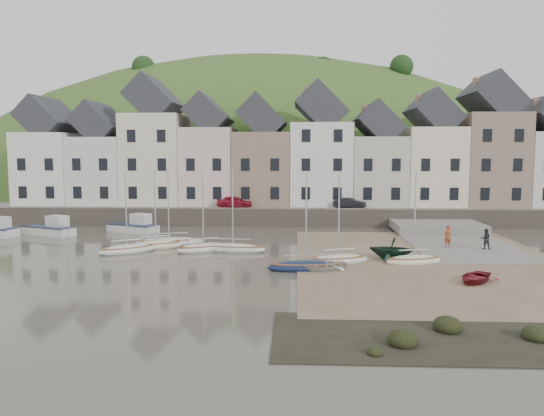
{
  "coord_description": "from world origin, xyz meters",
  "views": [
    {
      "loc": [
        1.95,
        -36.09,
        7.43
      ],
      "look_at": [
        0.0,
        6.0,
        3.0
      ],
      "focal_mm": 35.37,
      "sensor_mm": 36.0,
      "label": 1
    }
  ],
  "objects_px": {
    "car_left": "(235,202)",
    "car_right": "(350,203)",
    "person_red": "(448,236)",
    "rowboat_white": "(322,265)",
    "sailboat_0": "(169,242)",
    "person_dark": "(486,239)",
    "rowboat_red": "(475,277)",
    "rowboat_green": "(391,248)"
  },
  "relations": [
    {
      "from": "person_red",
      "to": "car_right",
      "type": "xyz_separation_m",
      "value": [
        -6.13,
        14.17,
        1.19
      ]
    },
    {
      "from": "sailboat_0",
      "to": "person_dark",
      "type": "height_order",
      "value": "sailboat_0"
    },
    {
      "from": "car_left",
      "to": "rowboat_red",
      "type": "bearing_deg",
      "value": -141.94
    },
    {
      "from": "car_left",
      "to": "person_red",
      "type": "bearing_deg",
      "value": -123.18
    },
    {
      "from": "rowboat_green",
      "to": "car_left",
      "type": "relative_size",
      "value": 0.81
    },
    {
      "from": "rowboat_red",
      "to": "car_right",
      "type": "distance_m",
      "value": 25.81
    },
    {
      "from": "rowboat_white",
      "to": "rowboat_green",
      "type": "height_order",
      "value": "rowboat_green"
    },
    {
      "from": "sailboat_0",
      "to": "rowboat_white",
      "type": "bearing_deg",
      "value": -36.73
    },
    {
      "from": "rowboat_white",
      "to": "car_right",
      "type": "bearing_deg",
      "value": 150.46
    },
    {
      "from": "car_left",
      "to": "car_right",
      "type": "bearing_deg",
      "value": -85.19
    },
    {
      "from": "rowboat_white",
      "to": "rowboat_red",
      "type": "xyz_separation_m",
      "value": [
        8.51,
        -2.85,
        -0.02
      ]
    },
    {
      "from": "rowboat_green",
      "to": "car_left",
      "type": "bearing_deg",
      "value": -133.34
    },
    {
      "from": "sailboat_0",
      "to": "rowboat_green",
      "type": "bearing_deg",
      "value": -17.75
    },
    {
      "from": "sailboat_0",
      "to": "car_left",
      "type": "relative_size",
      "value": 1.72
    },
    {
      "from": "sailboat_0",
      "to": "rowboat_red",
      "type": "bearing_deg",
      "value": -29.85
    },
    {
      "from": "rowboat_white",
      "to": "person_red",
      "type": "relative_size",
      "value": 1.84
    },
    {
      "from": "rowboat_white",
      "to": "person_dark",
      "type": "bearing_deg",
      "value": 101.09
    },
    {
      "from": "sailboat_0",
      "to": "person_red",
      "type": "height_order",
      "value": "sailboat_0"
    },
    {
      "from": "sailboat_0",
      "to": "rowboat_red",
      "type": "relative_size",
      "value": 2.17
    },
    {
      "from": "rowboat_green",
      "to": "rowboat_red",
      "type": "relative_size",
      "value": 1.02
    },
    {
      "from": "person_dark",
      "to": "car_left",
      "type": "distance_m",
      "value": 25.63
    },
    {
      "from": "car_right",
      "to": "rowboat_red",
      "type": "bearing_deg",
      "value": -152.19
    },
    {
      "from": "person_red",
      "to": "car_left",
      "type": "distance_m",
      "value": 23.06
    },
    {
      "from": "person_red",
      "to": "rowboat_white",
      "type": "bearing_deg",
      "value": 16.01
    },
    {
      "from": "rowboat_red",
      "to": "person_dark",
      "type": "xyz_separation_m",
      "value": [
        4.15,
        10.38,
        0.53
      ]
    },
    {
      "from": "rowboat_white",
      "to": "car_right",
      "type": "xyz_separation_m",
      "value": [
        3.92,
        22.49,
        1.77
      ]
    },
    {
      "from": "rowboat_red",
      "to": "rowboat_green",
      "type": "bearing_deg",
      "value": 158.15
    },
    {
      "from": "rowboat_white",
      "to": "person_red",
      "type": "height_order",
      "value": "person_red"
    },
    {
      "from": "car_right",
      "to": "car_left",
      "type": "bearing_deg",
      "value": 107.54
    },
    {
      "from": "car_left",
      "to": "car_right",
      "type": "relative_size",
      "value": 1.11
    },
    {
      "from": "person_red",
      "to": "person_dark",
      "type": "distance_m",
      "value": 2.73
    },
    {
      "from": "person_red",
      "to": "sailboat_0",
      "type": "bearing_deg",
      "value": -24.92
    },
    {
      "from": "rowboat_green",
      "to": "person_red",
      "type": "relative_size",
      "value": 1.76
    },
    {
      "from": "sailboat_0",
      "to": "rowboat_white",
      "type": "xyz_separation_m",
      "value": [
        11.81,
        -8.81,
        0.12
      ]
    },
    {
      "from": "rowboat_green",
      "to": "person_dark",
      "type": "distance_m",
      "value": 8.75
    },
    {
      "from": "rowboat_white",
      "to": "car_left",
      "type": "relative_size",
      "value": 0.84
    },
    {
      "from": "car_left",
      "to": "sailboat_0",
      "type": "bearing_deg",
      "value": 169.67
    },
    {
      "from": "rowboat_white",
      "to": "person_dark",
      "type": "relative_size",
      "value": 2.01
    },
    {
      "from": "person_dark",
      "to": "car_right",
      "type": "bearing_deg",
      "value": -52.57
    },
    {
      "from": "rowboat_white",
      "to": "person_red",
      "type": "xyz_separation_m",
      "value": [
        10.04,
        8.32,
        0.58
      ]
    },
    {
      "from": "rowboat_red",
      "to": "person_dark",
      "type": "distance_m",
      "value": 11.19
    },
    {
      "from": "person_red",
      "to": "person_dark",
      "type": "relative_size",
      "value": 1.09
    }
  ]
}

